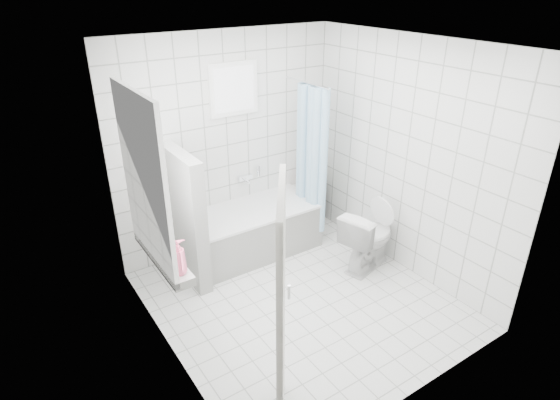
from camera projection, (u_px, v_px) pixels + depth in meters
ground at (300, 300)px, 4.96m from camera, size 3.00×3.00×0.00m
ceiling at (306, 45)px, 3.82m from camera, size 3.00×3.00×0.00m
wall_back at (228, 145)px, 5.51m from camera, size 2.80×0.02×2.60m
wall_front at (430, 264)px, 3.27m from camera, size 2.80×0.02×2.60m
wall_left at (160, 230)px, 3.69m from camera, size 0.02×3.00×2.60m
wall_right at (406, 159)px, 5.09m from camera, size 0.02×3.00×2.60m
window_left at (148, 181)px, 3.80m from camera, size 0.01×0.90×1.40m
window_back at (234, 89)px, 5.24m from camera, size 0.50×0.01×0.50m
window_sill at (163, 257)px, 4.15m from camera, size 0.18×1.02×0.08m
door at (281, 324)px, 3.15m from camera, size 0.50×0.68×2.00m
bathtub at (253, 230)px, 5.72m from camera, size 1.61×0.77×0.58m
partition_wall at (185, 217)px, 5.05m from camera, size 0.15×0.85×1.50m
tiled_ledge at (308, 203)px, 6.43m from camera, size 0.40×0.24×0.55m
toilet at (368, 238)px, 5.38m from camera, size 0.81×0.59×0.75m
curtain_rod at (306, 83)px, 5.32m from camera, size 0.02×0.80×0.02m
shower_curtain at (311, 160)px, 5.62m from camera, size 0.14×0.48×1.78m
tub_faucet at (245, 177)px, 5.77m from camera, size 0.18×0.06×0.06m
sill_bottles at (165, 244)px, 4.02m from camera, size 0.16×0.79×0.31m
ledge_bottles at (311, 177)px, 6.23m from camera, size 0.20×0.19×0.28m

